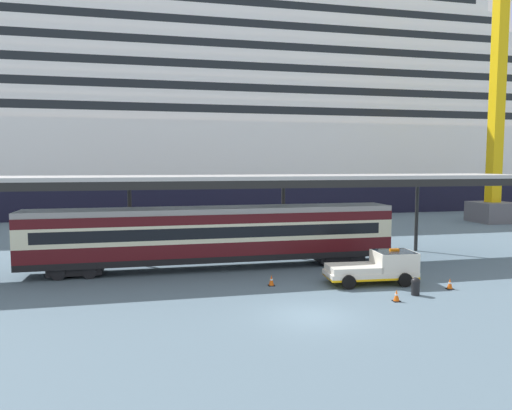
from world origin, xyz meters
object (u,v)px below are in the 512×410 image
object	(u,v)px
dockside_crane	(504,64)
cruise_ship	(160,114)
train_carriage	(215,234)
traffic_cone_mid	(450,284)
traffic_cone_near	(397,296)
service_truck	(379,267)
quay_bollard	(416,286)
traffic_cone_far	(271,280)

from	to	relation	value
dockside_crane	cruise_ship	bearing A→B (deg)	147.40
cruise_ship	train_carriage	distance (m)	44.36
train_carriage	dockside_crane	world-z (taller)	dockside_crane
cruise_ship	train_carriage	bearing A→B (deg)	-86.58
traffic_cone_mid	traffic_cone_near	bearing A→B (deg)	-160.02
service_truck	quay_bollard	bearing A→B (deg)	-74.83
cruise_ship	traffic_cone_far	size ratio (longest dim) A/B	223.47
cruise_ship	dockside_crane	size ratio (longest dim) A/B	2.32
train_carriage	traffic_cone_near	bearing A→B (deg)	-49.68
traffic_cone_far	quay_bollard	distance (m)	7.85
traffic_cone_far	dockside_crane	distance (m)	44.69
service_truck	traffic_cone_far	world-z (taller)	service_truck
service_truck	traffic_cone_near	xyz separation A→B (m)	(-0.82, -3.54, -0.69)
traffic_cone_mid	traffic_cone_far	distance (m)	9.97
dockside_crane	quay_bollard	bearing A→B (deg)	-135.67
quay_bollard	train_carriage	bearing A→B (deg)	137.96
cruise_ship	traffic_cone_near	xyz separation A→B (m)	(10.57, -52.05, -14.16)
quay_bollard	traffic_cone_far	bearing A→B (deg)	153.16
traffic_cone_near	service_truck	bearing A→B (deg)	76.91
traffic_cone_near	dockside_crane	distance (m)	43.31
traffic_cone_far	quay_bollard	xyz separation A→B (m)	(7.01, -3.54, 0.21)
train_carriage	service_truck	xyz separation A→B (m)	(8.85, -5.92, -1.32)
dockside_crane	quay_bollard	distance (m)	41.69
traffic_cone_near	traffic_cone_far	bearing A→B (deg)	141.32
service_truck	dockside_crane	size ratio (longest dim) A/B	0.09
traffic_cone_near	quay_bollard	bearing A→B (deg)	27.50
train_carriage	traffic_cone_mid	bearing A→B (deg)	-33.28
train_carriage	service_truck	size ratio (longest dim) A/B	4.54
service_truck	traffic_cone_mid	world-z (taller)	service_truck
traffic_cone_near	quay_bollard	world-z (taller)	quay_bollard
train_carriage	traffic_cone_mid	world-z (taller)	train_carriage
service_truck	traffic_cone_mid	xyz separation A→B (m)	(3.28, -2.05, -0.69)
traffic_cone_far	dockside_crane	size ratio (longest dim) A/B	0.01
train_carriage	traffic_cone_mid	distance (m)	14.65
cruise_ship	train_carriage	size ratio (longest dim) A/B	5.82
service_truck	train_carriage	bearing A→B (deg)	146.22
service_truck	traffic_cone_near	size ratio (longest dim) A/B	8.74
train_carriage	traffic_cone_far	xyz separation A→B (m)	(2.58, -5.10, -2.00)
traffic_cone_far	traffic_cone_near	bearing A→B (deg)	-38.68
traffic_cone_near	dockside_crane	world-z (taller)	dockside_crane
train_carriage	traffic_cone_mid	xyz separation A→B (m)	(12.13, -7.96, -2.02)
service_truck	cruise_ship	bearing A→B (deg)	103.22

